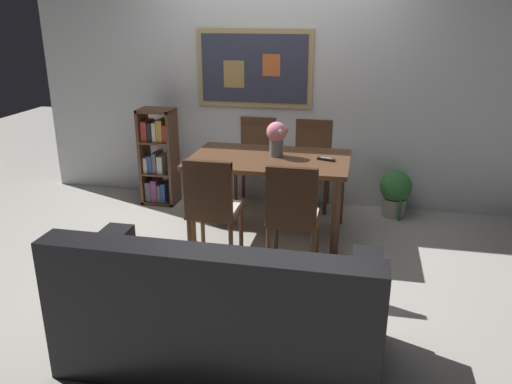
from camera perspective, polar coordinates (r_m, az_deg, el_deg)
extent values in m
plane|color=#B7B2A8|center=(4.49, -0.91, -6.43)|extent=(12.00, 12.00, 0.00)
cube|color=silver|center=(5.40, 2.27, 12.41)|extent=(5.20, 0.10, 2.60)
cube|color=tan|center=(5.37, -0.19, 13.58)|extent=(1.20, 0.02, 0.78)
cube|color=#33384C|center=(5.35, -0.23, 13.56)|extent=(1.10, 0.01, 0.68)
cube|color=tan|center=(5.40, -2.48, 12.97)|extent=(0.22, 0.00, 0.27)
cube|color=#D86633|center=(5.31, 1.72, 13.93)|extent=(0.18, 0.00, 0.22)
cube|color=brown|center=(4.60, 1.51, 3.62)|extent=(1.42, 0.89, 0.04)
cylinder|color=brown|center=(4.54, -7.24, -1.60)|extent=(0.07, 0.07, 0.69)
cylinder|color=brown|center=(4.31, 8.85, -2.85)|extent=(0.07, 0.07, 0.69)
cylinder|color=brown|center=(5.19, -4.64, 1.22)|extent=(0.07, 0.07, 0.69)
cylinder|color=brown|center=(4.99, 9.38, 0.27)|extent=(0.07, 0.07, 0.69)
cube|color=brown|center=(5.32, 6.15, 2.68)|extent=(0.40, 0.40, 0.03)
cube|color=beige|center=(5.31, 6.16, 2.97)|extent=(0.36, 0.36, 0.03)
cylinder|color=brown|center=(5.53, 8.01, 0.83)|extent=(0.04, 0.04, 0.42)
cylinder|color=brown|center=(5.56, 4.52, 1.07)|extent=(0.04, 0.04, 0.42)
cylinder|color=brown|center=(5.21, 7.72, -0.33)|extent=(0.04, 0.04, 0.42)
cylinder|color=brown|center=(5.25, 4.02, -0.07)|extent=(0.04, 0.04, 0.42)
cube|color=brown|center=(5.43, 6.45, 5.67)|extent=(0.38, 0.04, 0.46)
cube|color=brown|center=(5.38, 6.53, 7.74)|extent=(0.38, 0.05, 0.06)
cube|color=brown|center=(4.15, -4.54, -2.15)|extent=(0.40, 0.40, 0.03)
cube|color=beige|center=(4.14, -4.55, -1.80)|extent=(0.36, 0.36, 0.03)
cylinder|color=brown|center=(4.14, -7.39, -5.70)|extent=(0.04, 0.04, 0.42)
cylinder|color=brown|center=(4.05, -2.81, -6.17)|extent=(0.04, 0.04, 0.42)
cylinder|color=brown|center=(4.44, -5.96, -3.89)|extent=(0.04, 0.04, 0.42)
cylinder|color=brown|center=(4.35, -1.67, -4.28)|extent=(0.04, 0.04, 0.42)
cube|color=brown|center=(3.91, -5.37, 0.20)|extent=(0.38, 0.04, 0.46)
cube|color=brown|center=(3.85, -5.47, 3.02)|extent=(0.38, 0.05, 0.06)
cube|color=brown|center=(4.00, 4.25, -3.01)|extent=(0.40, 0.40, 0.03)
cube|color=beige|center=(3.99, 4.26, -2.64)|extent=(0.36, 0.36, 0.03)
cylinder|color=brown|center=(3.96, 1.37, -6.75)|extent=(0.04, 0.04, 0.42)
cylinder|color=brown|center=(3.92, 6.29, -7.17)|extent=(0.04, 0.04, 0.42)
cylinder|color=brown|center=(4.27, 2.22, -4.77)|extent=(0.04, 0.04, 0.42)
cylinder|color=brown|center=(4.23, 6.78, -5.13)|extent=(0.04, 0.04, 0.42)
cube|color=brown|center=(3.75, 3.95, -0.61)|extent=(0.38, 0.04, 0.46)
cube|color=brown|center=(3.68, 4.03, 2.31)|extent=(0.38, 0.05, 0.06)
cube|color=brown|center=(5.40, -0.10, 3.05)|extent=(0.40, 0.40, 0.03)
cube|color=beige|center=(5.39, -0.10, 3.33)|extent=(0.36, 0.36, 0.03)
cylinder|color=brown|center=(5.59, 1.97, 1.21)|extent=(0.04, 0.04, 0.42)
cylinder|color=brown|center=(5.66, -1.42, 1.44)|extent=(0.04, 0.04, 0.42)
cylinder|color=brown|center=(5.27, 1.32, 0.08)|extent=(0.04, 0.04, 0.42)
cylinder|color=brown|center=(5.34, -2.27, 0.33)|extent=(0.04, 0.04, 0.42)
cube|color=brown|center=(5.50, 0.29, 5.99)|extent=(0.38, 0.04, 0.46)
cube|color=brown|center=(5.46, 0.30, 8.03)|extent=(0.38, 0.05, 0.06)
cube|color=black|center=(3.15, -3.56, -14.56)|extent=(1.80, 0.84, 0.40)
cube|color=black|center=(2.67, -5.61, -10.82)|extent=(1.80, 0.20, 0.44)
cube|color=black|center=(3.28, -17.56, -7.78)|extent=(0.18, 0.80, 0.22)
cube|color=black|center=(2.90, 12.21, -11.06)|extent=(0.18, 0.80, 0.22)
cube|color=#334C72|center=(2.97, -13.18, -9.34)|extent=(0.32, 0.16, 0.33)
cube|color=#B78C33|center=(2.82, -4.71, -10.48)|extent=(0.32, 0.16, 0.33)
cube|color=brown|center=(5.59, -12.33, 3.95)|extent=(0.03, 0.28, 1.02)
cube|color=brown|center=(5.47, -9.16, 3.80)|extent=(0.03, 0.28, 1.02)
cube|color=brown|center=(5.68, -10.45, -0.94)|extent=(0.36, 0.28, 0.03)
cube|color=brown|center=(5.42, -11.09, 8.92)|extent=(0.36, 0.28, 0.03)
cube|color=brown|center=(5.57, -10.65, 2.19)|extent=(0.30, 0.28, 0.02)
cube|color=brown|center=(5.48, -10.87, 5.59)|extent=(0.30, 0.28, 0.02)
cube|color=#595960|center=(5.68, -11.54, 0.29)|extent=(0.06, 0.22, 0.21)
cube|color=#7F3F72|center=(5.65, -10.94, 0.35)|extent=(0.06, 0.22, 0.24)
cube|color=#595960|center=(5.63, -10.38, 0.09)|extent=(0.04, 0.22, 0.19)
cube|color=#2D4C8C|center=(5.61, -9.93, 0.15)|extent=(0.05, 0.22, 0.21)
cube|color=beige|center=(5.59, -11.82, 3.15)|extent=(0.04, 0.22, 0.16)
cube|color=#2D4C8C|center=(5.57, -11.36, 3.25)|extent=(0.05, 0.22, 0.19)
cube|color=#595960|center=(5.55, -10.89, 3.36)|extent=(0.04, 0.22, 0.22)
cube|color=beige|center=(5.53, -10.30, 3.19)|extent=(0.06, 0.22, 0.19)
cube|color=#B2332D|center=(5.50, -11.98, 6.77)|extent=(0.06, 0.22, 0.21)
cube|color=black|center=(5.48, -11.40, 6.70)|extent=(0.05, 0.22, 0.20)
cube|color=beige|center=(5.46, -10.91, 6.70)|extent=(0.04, 0.22, 0.20)
cube|color=gold|center=(5.43, -10.35, 6.83)|extent=(0.06, 0.22, 0.23)
cube|color=#B2332D|center=(5.41, -9.67, 6.56)|extent=(0.06, 0.22, 0.18)
cylinder|color=#B2ADA3|center=(5.37, 15.11, -1.61)|extent=(0.23, 0.23, 0.19)
cylinder|color=#332319|center=(5.34, 15.19, -0.77)|extent=(0.21, 0.21, 0.02)
sphere|color=#387F3D|center=(5.30, 15.32, 0.61)|extent=(0.32, 0.32, 0.32)
cylinder|color=#387F3D|center=(5.26, 15.69, -2.17)|extent=(0.03, 0.03, 0.27)
cylinder|color=#387F3D|center=(5.44, 16.26, -1.11)|extent=(0.03, 0.03, 0.21)
cylinder|color=slate|center=(4.63, 2.28, 4.99)|extent=(0.13, 0.13, 0.16)
sphere|color=pink|center=(4.60, 2.31, 6.70)|extent=(0.18, 0.18, 0.18)
sphere|color=pink|center=(4.67, 1.99, 6.67)|extent=(0.07, 0.07, 0.07)
sphere|color=silver|center=(4.53, 2.67, 6.73)|extent=(0.05, 0.05, 0.05)
sphere|color=#D86633|center=(4.61, 3.21, 6.84)|extent=(0.07, 0.07, 0.07)
cube|color=black|center=(4.54, 7.81, 3.63)|extent=(0.16, 0.09, 0.02)
cube|color=gray|center=(4.54, 7.82, 3.78)|extent=(0.10, 0.06, 0.00)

